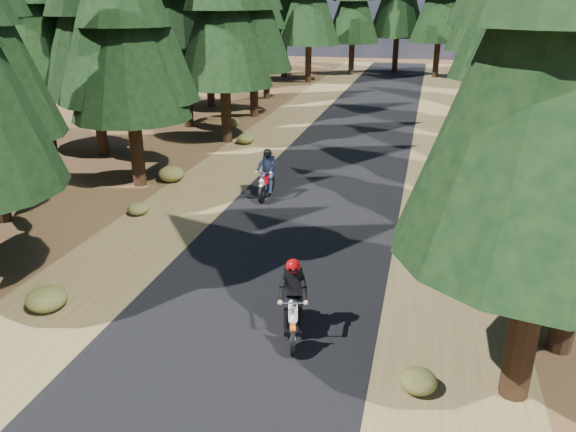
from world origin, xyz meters
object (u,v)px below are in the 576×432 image
object	(u,v)px
log_far	(564,236)
rider_follow	(267,182)
rider_lead	(293,313)
log_near	(508,188)

from	to	relation	value
log_far	rider_follow	bearing A→B (deg)	-165.46
log_far	rider_lead	distance (m)	9.93
log_near	rider_lead	xyz separation A→B (m)	(-5.70, -11.67, 0.44)
log_near	rider_follow	distance (m)	9.29
log_near	rider_follow	xyz separation A→B (m)	(-8.83, -2.87, 0.45)
rider_lead	rider_follow	distance (m)	9.34
log_far	rider_follow	world-z (taller)	rider_follow
rider_lead	rider_follow	size ratio (longest dim) A/B	1.03
log_near	rider_follow	size ratio (longest dim) A/B	2.61
log_near	rider_lead	world-z (taller)	rider_lead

